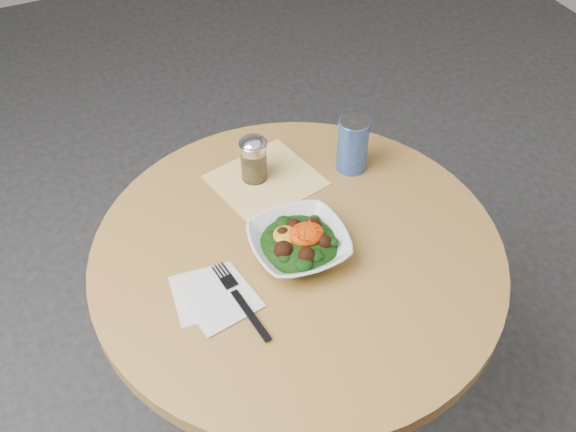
% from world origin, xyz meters
% --- Properties ---
extents(ground, '(6.00, 6.00, 0.00)m').
position_xyz_m(ground, '(0.00, 0.00, 0.00)').
color(ground, '#29292B').
rests_on(ground, ground).
extents(table, '(0.90, 0.90, 0.75)m').
position_xyz_m(table, '(0.00, 0.00, 0.55)').
color(table, black).
rests_on(table, ground).
extents(cloth_napkin, '(0.28, 0.26, 0.00)m').
position_xyz_m(cloth_napkin, '(0.02, 0.23, 0.75)').
color(cloth_napkin, orange).
rests_on(cloth_napkin, table).
extents(paper_napkins, '(0.17, 0.18, 0.00)m').
position_xyz_m(paper_napkins, '(-0.21, -0.05, 0.75)').
color(paper_napkins, silver).
rests_on(paper_napkins, table).
extents(salad_bowl, '(0.21, 0.21, 0.08)m').
position_xyz_m(salad_bowl, '(-0.00, -0.01, 0.78)').
color(salad_bowl, white).
rests_on(salad_bowl, table).
extents(fork, '(0.05, 0.22, 0.00)m').
position_xyz_m(fork, '(-0.17, -0.08, 0.76)').
color(fork, black).
rests_on(fork, table).
extents(spice_shaker, '(0.07, 0.07, 0.12)m').
position_xyz_m(spice_shaker, '(0.00, 0.25, 0.81)').
color(spice_shaker, silver).
rests_on(spice_shaker, table).
extents(beverage_can, '(0.07, 0.07, 0.14)m').
position_xyz_m(beverage_can, '(0.23, 0.19, 0.82)').
color(beverage_can, navy).
rests_on(beverage_can, table).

